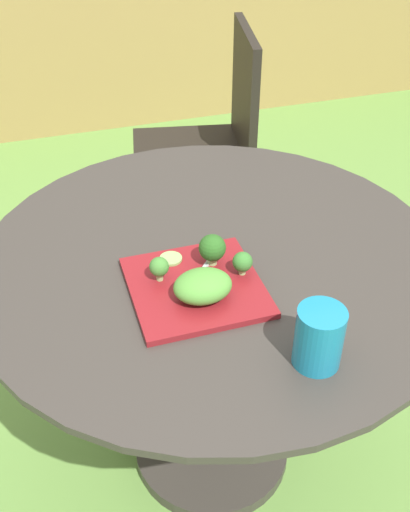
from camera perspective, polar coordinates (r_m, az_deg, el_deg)
The scene contains 12 objects.
ground_plane at distance 1.89m, azimuth 0.62°, elevation -17.70°, with size 12.00×12.00×0.00m, color #669342.
bamboo_fence at distance 3.47m, azimuth -11.71°, elevation 20.57°, with size 8.00×0.08×1.20m, color #9E7F47.
patio_table at distance 1.50m, azimuth 0.74°, elevation -6.37°, with size 1.06×1.06×0.73m.
patio_chair at distance 2.36m, azimuth 0.90°, elevation 11.53°, with size 0.52×0.52×0.90m.
salad_plate at distance 1.26m, azimuth -0.88°, elevation -2.89°, with size 0.27×0.27×0.01m, color maroon.
drinking_glass at distance 1.10m, azimuth 10.52°, elevation -7.70°, with size 0.09×0.09×0.12m.
fork at distance 1.29m, azimuth -0.23°, elevation -1.41°, with size 0.11×0.13×0.00m.
lettuce_mound at distance 1.21m, azimuth -0.21°, elevation -2.81°, with size 0.12×0.09×0.06m, color #519338.
broccoli_floret_0 at distance 1.29m, azimuth 0.68°, elevation 0.73°, with size 0.06×0.06×0.07m.
broccoli_floret_1 at distance 1.27m, azimuth 3.51°, elevation -0.57°, with size 0.04×0.04×0.05m.
broccoli_floret_2 at distance 1.25m, azimuth -4.29°, elevation -1.04°, with size 0.04×0.04×0.05m.
cucumber_slice_0 at distance 1.32m, azimuth -3.20°, elevation -0.25°, with size 0.05×0.05×0.01m, color #8EB766.
Camera 1 is at (-0.34, -1.04, 1.54)m, focal length 43.00 mm.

